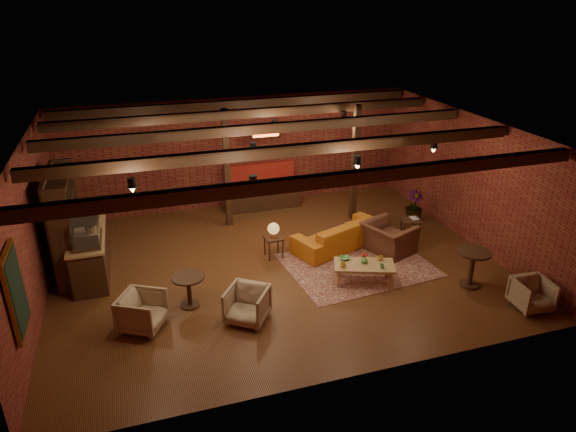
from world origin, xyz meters
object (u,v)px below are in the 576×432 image
object	(u,v)px
round_table_left	(189,286)
armchair_b	(247,303)
side_table_book	(411,220)
side_table_lamp	(273,231)
plant_tall	(417,176)
coffee_table	(363,266)
armchair_right	(389,233)
round_table_right	(472,263)
armchair_a	(142,310)
armchair_far	(532,293)
sofa	(339,234)

from	to	relation	value
round_table_left	armchair_b	distance (m)	1.32
side_table_book	side_table_lamp	bearing A→B (deg)	178.75
side_table_lamp	side_table_book	size ratio (longest dim) A/B	1.47
side_table_book	plant_tall	size ratio (longest dim) A/B	0.23
coffee_table	side_table_book	distance (m)	2.67
armchair_right	round_table_right	world-z (taller)	armchair_right
armchair_b	round_table_left	bearing A→B (deg)	174.50
side_table_book	armchair_a	bearing A→B (deg)	-164.39
round_table_right	plant_tall	xyz separation A→B (m)	(0.60, 3.43, 0.74)
armchair_b	side_table_book	xyz separation A→B (m)	(4.87, 2.28, 0.11)
side_table_book	round_table_right	size ratio (longest dim) A/B	0.72
round_table_left	round_table_right	bearing A→B (deg)	-10.08
armchair_right	round_table_left	bearing A→B (deg)	79.04
armchair_b	armchair_far	bearing A→B (deg)	21.45
side_table_lamp	round_table_right	bearing A→B (deg)	-34.64
side_table_book	sofa	bearing A→B (deg)	176.89
coffee_table	plant_tall	bearing A→B (deg)	43.28
armchair_a	side_table_book	distance (m)	7.08
armchair_far	coffee_table	bearing A→B (deg)	149.59
armchair_a	armchair_far	xyz separation A→B (m)	(7.52, -1.69, -0.04)
armchair_right	round_table_right	distance (m)	2.19
sofa	side_table_lamp	size ratio (longest dim) A/B	2.73
sofa	armchair_far	bearing A→B (deg)	105.00
round_table_right	coffee_table	bearing A→B (deg)	158.79
coffee_table	round_table_left	bearing A→B (deg)	176.73
armchair_a	coffee_table	bearing A→B (deg)	-58.09
coffee_table	armchair_far	size ratio (longest dim) A/B	2.06
coffee_table	armchair_a	world-z (taller)	armchair_a
round_table_left	armchair_a	bearing A→B (deg)	-153.36
armchair_far	sofa	bearing A→B (deg)	130.03
armchair_far	plant_tall	distance (m)	4.64
armchair_far	armchair_right	bearing A→B (deg)	121.81
armchair_right	side_table_book	xyz separation A→B (m)	(0.90, 0.51, -0.00)
round_table_right	armchair_far	xyz separation A→B (m)	(0.65, -1.11, -0.21)
coffee_table	side_table_book	size ratio (longest dim) A/B	2.40
sofa	plant_tall	bearing A→B (deg)	177.31
sofa	round_table_left	distance (m)	4.21
coffee_table	side_table_lamp	size ratio (longest dim) A/B	1.63
sofa	side_table_lamp	bearing A→B (deg)	-19.78
sofa	armchair_b	bearing A→B (deg)	18.63
side_table_lamp	round_table_right	size ratio (longest dim) A/B	1.06
side_table_lamp	armchair_right	distance (m)	2.82
coffee_table	armchair_right	bearing A→B (deg)	43.28
plant_tall	sofa	bearing A→B (deg)	-162.04
round_table_left	round_table_right	xyz separation A→B (m)	(5.92, -1.05, 0.10)
side_table_lamp	side_table_book	distance (m)	3.66
side_table_lamp	armchair_a	world-z (taller)	side_table_lamp
armchair_a	armchair_b	world-z (taller)	armchair_a
coffee_table	sofa	bearing A→B (deg)	85.02
armchair_b	sofa	bearing A→B (deg)	74.03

